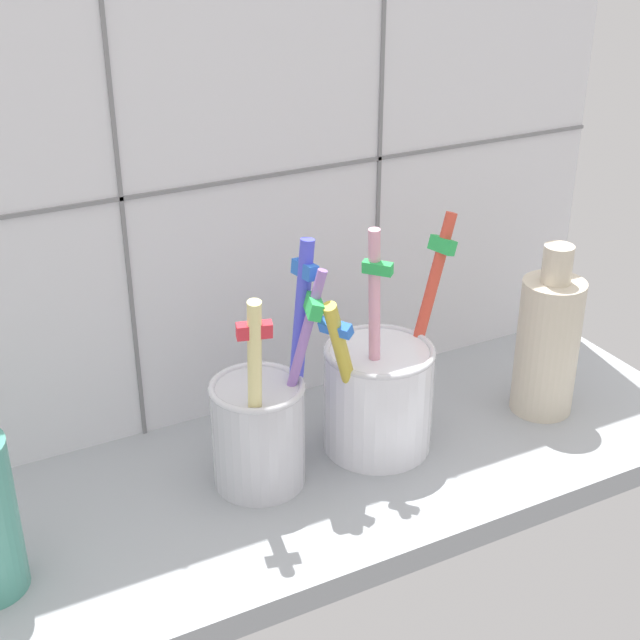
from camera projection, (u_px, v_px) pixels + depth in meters
counter_slab at (325, 478)px, 70.55cm from camera, size 64.00×22.00×2.00cm
tile_wall_back at (252, 164)px, 70.45cm from camera, size 64.00×2.20×45.00cm
toothbrush_cup_left at (261, 425)px, 66.51cm from camera, size 8.35×7.68×18.37cm
toothbrush_cup_right at (378, 393)px, 70.69cm from camera, size 13.90×8.48×18.86cm
ceramic_vase at (548, 343)px, 74.97cm from camera, size 5.08×5.08×14.65cm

